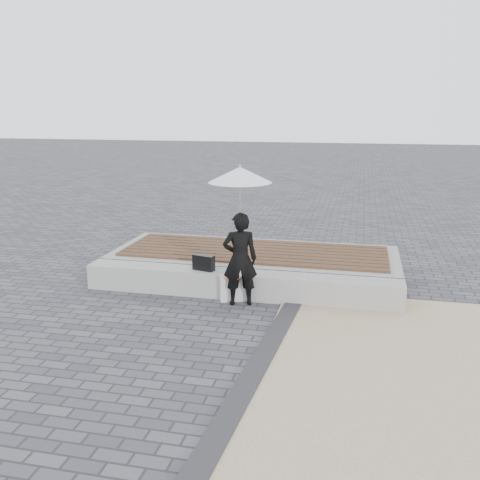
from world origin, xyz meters
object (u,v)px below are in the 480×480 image
object	(u,v)px
seating_ledge	(239,284)
woman	(240,259)
parasol	(240,175)
canvas_tote	(233,288)
handbag	(204,263)

from	to	relation	value
seating_ledge	woman	world-z (taller)	woman
woman	parasol	world-z (taller)	parasol
parasol	canvas_tote	bearing A→B (deg)	138.83
seating_ledge	woman	size ratio (longest dim) A/B	3.53
woman	canvas_tote	world-z (taller)	woman
parasol	seating_ledge	bearing A→B (deg)	104.44
woman	parasol	size ratio (longest dim) A/B	1.20
woman	parasol	xyz separation A→B (m)	(0.00, 0.00, 1.25)
seating_ledge	woman	xyz separation A→B (m)	(0.09, -0.34, 0.51)
handbag	seating_ledge	bearing A→B (deg)	17.73
seating_ledge	parasol	size ratio (longest dim) A/B	4.25
seating_ledge	canvas_tote	world-z (taller)	same
seating_ledge	woman	bearing A→B (deg)	-75.56
seating_ledge	canvas_tote	bearing A→B (deg)	-105.42
seating_ledge	parasol	world-z (taller)	parasol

